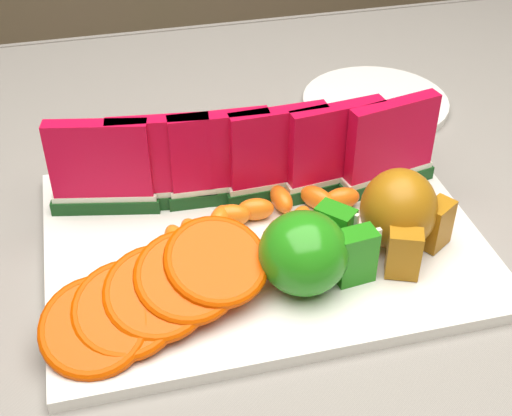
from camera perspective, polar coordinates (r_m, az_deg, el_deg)
table at (r=0.74m, az=-5.23°, el=-9.64°), size 1.40×0.90×0.75m
tablecloth at (r=0.70m, az=-5.52°, el=-6.15°), size 1.53×1.03×0.20m
platter at (r=0.67m, az=0.52°, el=-2.51°), size 0.40×0.30×0.01m
apple_cluster at (r=0.60m, az=4.41°, el=-3.48°), size 0.12×0.10×0.07m
pear_cluster at (r=0.65m, az=11.54°, el=-0.40°), size 0.09×0.09×0.08m
side_plate at (r=0.91m, az=9.51°, el=8.34°), size 0.23×0.23×0.01m
watermelon_row at (r=0.69m, az=-0.57°, el=3.97°), size 0.39×0.07×0.10m
orange_fan_front at (r=0.58m, az=-7.91°, el=-6.74°), size 0.21×0.14×0.06m
orange_fan_back at (r=0.75m, az=-2.42°, el=4.64°), size 0.28×0.10×0.04m
tangerine_segments at (r=0.68m, az=1.13°, el=-0.46°), size 0.21×0.08×0.02m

